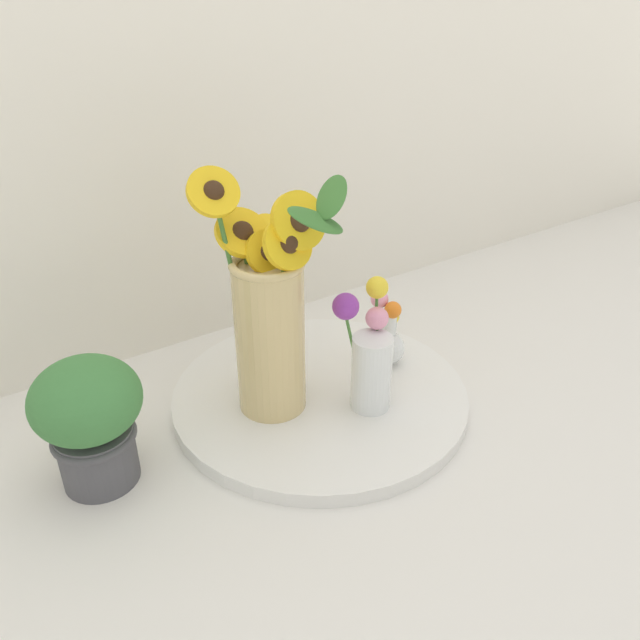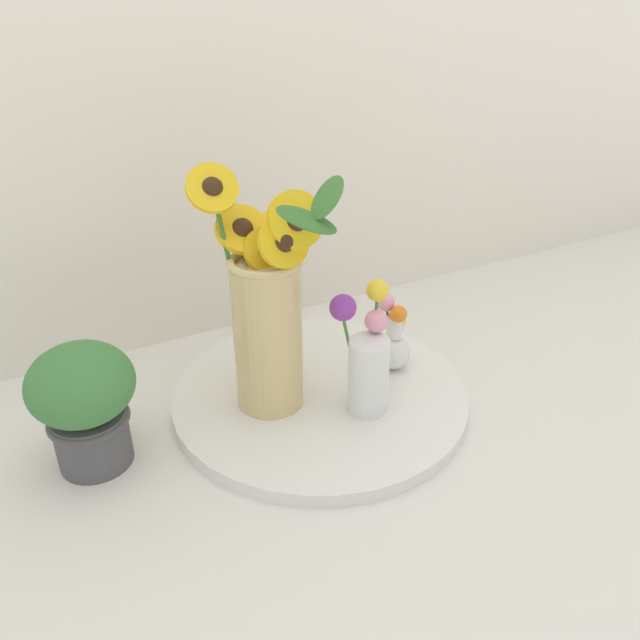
{
  "view_description": "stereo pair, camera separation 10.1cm",
  "coord_description": "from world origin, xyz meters",
  "px_view_note": "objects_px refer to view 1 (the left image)",
  "views": [
    {
      "loc": [
        -0.52,
        -0.69,
        0.65
      ],
      "look_at": [
        -0.02,
        0.04,
        0.16
      ],
      "focal_mm": 35.0,
      "sensor_mm": 36.0,
      "label": 1
    },
    {
      "loc": [
        -0.43,
        -0.74,
        0.65
      ],
      "look_at": [
        -0.02,
        0.04,
        0.16
      ],
      "focal_mm": 35.0,
      "sensor_mm": 36.0,
      "label": 2
    }
  ],
  "objects_px": {
    "mason_jar_sunflowers": "(270,317)",
    "vase_small_center": "(370,357)",
    "serving_tray": "(320,395)",
    "vase_bulb_right": "(387,336)",
    "potted_plant": "(90,417)"
  },
  "relations": [
    {
      "from": "vase_bulb_right",
      "to": "potted_plant",
      "type": "bearing_deg",
      "value": 177.88
    },
    {
      "from": "vase_bulb_right",
      "to": "serving_tray",
      "type": "bearing_deg",
      "value": -178.7
    },
    {
      "from": "mason_jar_sunflowers",
      "to": "vase_bulb_right",
      "type": "xyz_separation_m",
      "value": [
        0.24,
        -0.01,
        -0.11
      ]
    },
    {
      "from": "mason_jar_sunflowers",
      "to": "vase_small_center",
      "type": "bearing_deg",
      "value": -34.15
    },
    {
      "from": "serving_tray",
      "to": "vase_bulb_right",
      "type": "xyz_separation_m",
      "value": [
        0.15,
        0.0,
        0.07
      ]
    },
    {
      "from": "mason_jar_sunflowers",
      "to": "potted_plant",
      "type": "bearing_deg",
      "value": 177.7
    },
    {
      "from": "mason_jar_sunflowers",
      "to": "vase_small_center",
      "type": "xyz_separation_m",
      "value": [
        0.13,
        -0.09,
        -0.07
      ]
    },
    {
      "from": "potted_plant",
      "to": "mason_jar_sunflowers",
      "type": "bearing_deg",
      "value": -2.3
    },
    {
      "from": "serving_tray",
      "to": "vase_bulb_right",
      "type": "bearing_deg",
      "value": 1.3
    },
    {
      "from": "serving_tray",
      "to": "potted_plant",
      "type": "relative_size",
      "value": 2.53
    },
    {
      "from": "vase_small_center",
      "to": "potted_plant",
      "type": "distance_m",
      "value": 0.43
    },
    {
      "from": "serving_tray",
      "to": "potted_plant",
      "type": "xyz_separation_m",
      "value": [
        -0.37,
        0.02,
        0.1
      ]
    },
    {
      "from": "serving_tray",
      "to": "potted_plant",
      "type": "height_order",
      "value": "potted_plant"
    },
    {
      "from": "mason_jar_sunflowers",
      "to": "potted_plant",
      "type": "distance_m",
      "value": 0.3
    },
    {
      "from": "vase_small_center",
      "to": "vase_bulb_right",
      "type": "xyz_separation_m",
      "value": [
        0.11,
        0.08,
        -0.04
      ]
    }
  ]
}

